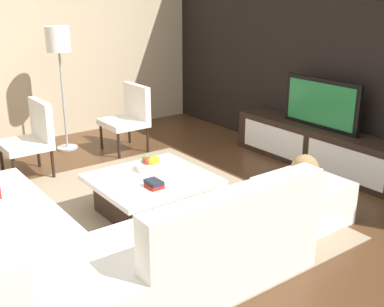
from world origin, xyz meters
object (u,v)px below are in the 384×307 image
(sectional_couch, at_px, (84,245))
(coffee_table, at_px, (152,195))
(accent_chair_near, at_px, (32,134))
(accent_chair_far, at_px, (130,114))
(book_stack, at_px, (154,184))
(television, at_px, (321,104))
(media_console, at_px, (317,148))
(decorative_ball, at_px, (305,168))
(ottoman, at_px, (302,201))
(fruit_bowl, at_px, (150,164))
(floor_lamp, at_px, (59,47))

(sectional_couch, xyz_separation_m, coffee_table, (-0.63, 0.98, -0.08))
(accent_chair_near, relative_size, accent_chair_far, 1.00)
(accent_chair_near, bearing_deg, sectional_couch, -13.46)
(book_stack, bearing_deg, television, 92.89)
(media_console, height_order, book_stack, media_console)
(decorative_ball, bearing_deg, accent_chair_near, -149.17)
(television, relative_size, accent_chair_far, 1.22)
(sectional_couch, height_order, book_stack, sectional_couch)
(media_console, height_order, sectional_couch, sectional_couch)
(ottoman, bearing_deg, decorative_ball, 0.00)
(sectional_couch, relative_size, coffee_table, 2.35)
(accent_chair_far, xyz_separation_m, decorative_ball, (2.83, 0.21, 0.04))
(sectional_couch, xyz_separation_m, accent_chair_far, (-2.50, 1.82, 0.21))
(fruit_bowl, bearing_deg, ottoman, 39.92)
(sectional_couch, distance_m, accent_chair_far, 3.10)
(accent_chair_near, height_order, ottoman, accent_chair_near)
(accent_chair_far, relative_size, book_stack, 4.98)
(sectional_couch, height_order, ottoman, sectional_couch)
(fruit_bowl, bearing_deg, book_stack, -27.74)
(decorative_ball, bearing_deg, sectional_couch, -99.06)
(accent_chair_far, bearing_deg, book_stack, -14.87)
(television, relative_size, coffee_table, 1.00)
(media_console, height_order, decorative_ball, decorative_ball)
(accent_chair_near, xyz_separation_m, ottoman, (2.66, 1.59, -0.29))
(fruit_bowl, bearing_deg, coffee_table, -28.77)
(accent_chair_far, distance_m, book_stack, 2.31)
(coffee_table, distance_m, decorative_ball, 1.45)
(floor_lamp, xyz_separation_m, accent_chair_far, (0.52, 0.70, -0.87))
(coffee_table, relative_size, floor_lamp, 0.65)
(television, relative_size, sectional_couch, 0.43)
(ottoman, bearing_deg, coffee_table, -132.14)
(floor_lamp, relative_size, accent_chair_far, 1.87)
(television, bearing_deg, ottoman, -55.70)
(floor_lamp, bearing_deg, television, 40.77)
(decorative_ball, bearing_deg, floor_lamp, -164.81)
(coffee_table, relative_size, accent_chair_far, 1.22)
(media_console, distance_m, sectional_couch, 3.32)
(sectional_couch, relative_size, accent_chair_near, 2.86)
(decorative_ball, bearing_deg, accent_chair_far, -175.67)
(sectional_couch, xyz_separation_m, accent_chair_near, (-2.33, 0.45, 0.21))
(media_console, height_order, accent_chair_far, accent_chair_far)
(accent_chair_near, relative_size, ottoman, 1.24)
(accent_chair_near, relative_size, fruit_bowl, 3.11)
(coffee_table, height_order, floor_lamp, floor_lamp)
(media_console, xyz_separation_m, sectional_couch, (0.53, -3.28, 0.03))
(coffee_table, relative_size, fruit_bowl, 3.79)
(television, xyz_separation_m, floor_lamp, (-2.50, -2.16, 0.57))
(coffee_table, distance_m, fruit_bowl, 0.31)
(decorative_ball, bearing_deg, media_console, 124.31)
(media_console, distance_m, accent_chair_far, 2.47)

